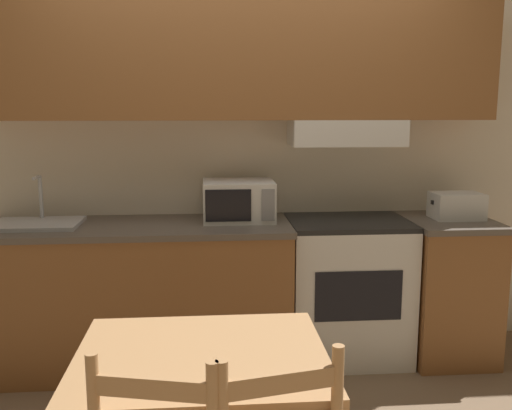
{
  "coord_description": "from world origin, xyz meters",
  "views": [
    {
      "loc": [
        -0.21,
        -3.68,
        1.58
      ],
      "look_at": [
        0.05,
        -0.56,
        1.03
      ],
      "focal_mm": 40.0,
      "sensor_mm": 36.0,
      "label": 1
    }
  ],
  "objects_px": {
    "toaster": "(457,206)",
    "dining_table": "(202,384)",
    "stove_range": "(346,289)",
    "sink_basin": "(36,223)",
    "microwave": "(238,200)"
  },
  "relations": [
    {
      "from": "toaster",
      "to": "dining_table",
      "type": "bearing_deg",
      "value": -136.54
    },
    {
      "from": "toaster",
      "to": "sink_basin",
      "type": "bearing_deg",
      "value": -179.69
    },
    {
      "from": "microwave",
      "to": "sink_basin",
      "type": "xyz_separation_m",
      "value": [
        -1.2,
        -0.09,
        -0.1
      ]
    },
    {
      "from": "stove_range",
      "to": "microwave",
      "type": "height_order",
      "value": "microwave"
    },
    {
      "from": "microwave",
      "to": "dining_table",
      "type": "relative_size",
      "value": 0.49
    },
    {
      "from": "stove_range",
      "to": "sink_basin",
      "type": "distance_m",
      "value": 1.93
    },
    {
      "from": "dining_table",
      "to": "sink_basin",
      "type": "bearing_deg",
      "value": 123.62
    },
    {
      "from": "stove_range",
      "to": "sink_basin",
      "type": "height_order",
      "value": "sink_basin"
    },
    {
      "from": "stove_range",
      "to": "dining_table",
      "type": "relative_size",
      "value": 1.0
    },
    {
      "from": "microwave",
      "to": "sink_basin",
      "type": "bearing_deg",
      "value": -175.71
    },
    {
      "from": "sink_basin",
      "to": "dining_table",
      "type": "height_order",
      "value": "sink_basin"
    },
    {
      "from": "stove_range",
      "to": "microwave",
      "type": "xyz_separation_m",
      "value": [
        -0.68,
        0.07,
        0.56
      ]
    },
    {
      "from": "stove_range",
      "to": "dining_table",
      "type": "bearing_deg",
      "value": -120.72
    },
    {
      "from": "toaster",
      "to": "dining_table",
      "type": "xyz_separation_m",
      "value": [
        -1.57,
        -1.49,
        -0.36
      ]
    },
    {
      "from": "sink_basin",
      "to": "dining_table",
      "type": "xyz_separation_m",
      "value": [
        0.98,
        -1.48,
        -0.3
      ]
    }
  ]
}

